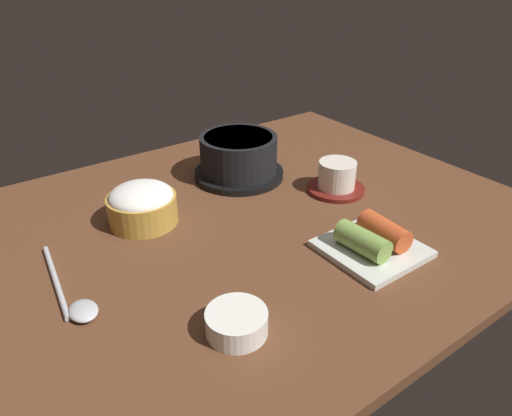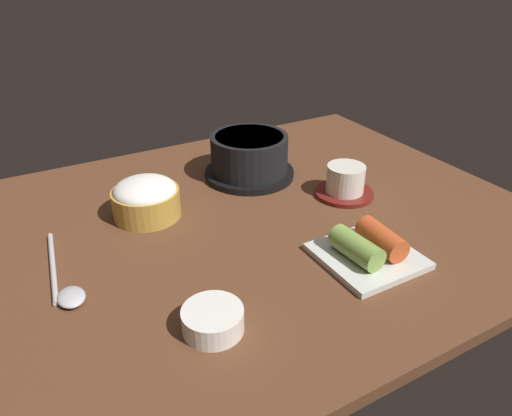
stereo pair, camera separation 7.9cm
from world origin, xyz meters
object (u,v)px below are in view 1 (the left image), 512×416
at_px(tea_cup_with_saucer, 337,178).
at_px(spoon, 73,299).
at_px(rice_bowl, 142,204).
at_px(kimchi_plate, 372,242).
at_px(stone_pot, 239,157).
at_px(side_bowl_near, 237,322).

bearing_deg(tea_cup_with_saucer, spoon, -176.44).
height_order(rice_bowl, tea_cup_with_saucer, rice_bowl).
bearing_deg(kimchi_plate, rice_bowl, 130.53).
distance_m(stone_pot, tea_cup_with_saucer, 0.20).
distance_m(rice_bowl, tea_cup_with_saucer, 0.36).
bearing_deg(side_bowl_near, rice_bowl, 86.63).
xyz_separation_m(tea_cup_with_saucer, spoon, (-0.51, -0.03, -0.02)).
distance_m(stone_pot, side_bowl_near, 0.44).
relative_size(stone_pot, spoon, 0.89).
xyz_separation_m(rice_bowl, side_bowl_near, (-0.02, -0.31, -0.02)).
distance_m(side_bowl_near, spoon, 0.22).
height_order(tea_cup_with_saucer, side_bowl_near, tea_cup_with_saucer).
xyz_separation_m(kimchi_plate, side_bowl_near, (-0.26, -0.02, -0.00)).
xyz_separation_m(stone_pot, side_bowl_near, (-0.25, -0.36, -0.03)).
distance_m(rice_bowl, spoon, 0.22).
bearing_deg(tea_cup_with_saucer, kimchi_plate, -119.03).
bearing_deg(side_bowl_near, kimchi_plate, 4.73).
relative_size(stone_pot, rice_bowl, 1.55).
height_order(stone_pot, tea_cup_with_saucer, stone_pot).
bearing_deg(spoon, side_bowl_near, -49.70).
xyz_separation_m(rice_bowl, spoon, (-0.16, -0.14, -0.03)).
xyz_separation_m(tea_cup_with_saucer, side_bowl_near, (-0.36, -0.20, -0.01)).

